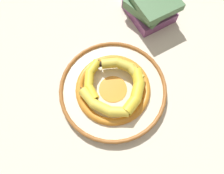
# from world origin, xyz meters

# --- Properties ---
(ground_plane) EXTENTS (2.80, 2.80, 0.00)m
(ground_plane) POSITION_xyz_m (0.00, 0.00, 0.00)
(ground_plane) COLOR beige
(decorative_bowl) EXTENTS (0.38, 0.38, 0.04)m
(decorative_bowl) POSITION_xyz_m (-0.01, -0.03, 0.02)
(decorative_bowl) COLOR beige
(decorative_bowl) RESTS_ON ground_plane
(banana_a) EXTENTS (0.19, 0.07, 0.04)m
(banana_a) POSITION_xyz_m (0.01, 0.05, 0.06)
(banana_a) COLOR yellow
(banana_a) RESTS_ON decorative_bowl
(banana_b) EXTENTS (0.09, 0.17, 0.04)m
(banana_b) POSITION_xyz_m (-0.08, -0.00, 0.06)
(banana_b) COLOR gold
(banana_b) RESTS_ON decorative_bowl
(banana_c) EXTENTS (0.16, 0.06, 0.03)m
(banana_c) POSITION_xyz_m (-0.02, -0.11, 0.05)
(banana_c) COLOR yellow
(banana_c) RESTS_ON decorative_bowl
(banana_d) EXTENTS (0.10, 0.19, 0.03)m
(banana_d) POSITION_xyz_m (0.06, -0.06, 0.06)
(banana_d) COLOR yellow
(banana_d) RESTS_ON decorative_bowl
(book_stack) EXTENTS (0.25, 0.24, 0.11)m
(book_stack) POSITION_xyz_m (-0.36, 0.07, 0.06)
(book_stack) COLOR #753D70
(book_stack) RESTS_ON ground_plane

